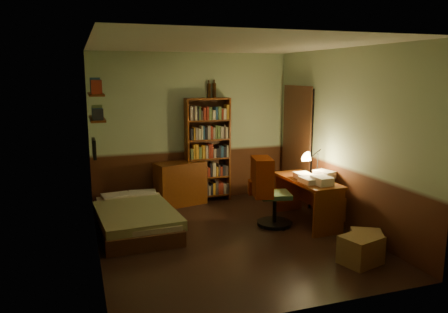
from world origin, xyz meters
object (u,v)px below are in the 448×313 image
object	(u,v)px
bed	(135,210)
office_chair	(275,193)
dresser	(180,183)
mini_stereo	(195,156)
desk	(307,201)
cardboard_box_b	(366,241)
cardboard_box_a	(361,250)
bookshelf	(208,150)
desk_lamp	(318,154)

from	to	relation	value
bed	office_chair	distance (m)	2.07
dresser	office_chair	world-z (taller)	office_chair
mini_stereo	office_chair	distance (m)	1.84
desk	office_chair	distance (m)	0.55
cardboard_box_b	dresser	bearing A→B (deg)	122.88
cardboard_box_a	cardboard_box_b	bearing A→B (deg)	44.73
bed	bookshelf	bearing A→B (deg)	34.85
bed	cardboard_box_b	world-z (taller)	bed
office_chair	cardboard_box_b	world-z (taller)	office_chair
bed	dresser	xyz separation A→B (m)	(0.91, 0.97, 0.09)
cardboard_box_a	cardboard_box_b	size ratio (longest dim) A/B	1.21
desk	bed	bearing A→B (deg)	164.84
office_chair	cardboard_box_a	world-z (taller)	office_chair
bed	desk_lamp	bearing A→B (deg)	-9.54
dresser	office_chair	distance (m)	1.86
cardboard_box_a	dresser	bearing A→B (deg)	115.87
cardboard_box_a	desk_lamp	bearing A→B (deg)	77.11
cardboard_box_b	bookshelf	bearing A→B (deg)	113.88
bed	bookshelf	distance (m)	1.89
desk	desk_lamp	size ratio (longest dim) A/B	1.84
dresser	office_chair	size ratio (longest dim) A/B	0.85
mini_stereo	bookshelf	world-z (taller)	bookshelf
mini_stereo	desk	xyz separation A→B (m)	(1.31, -1.65, -0.47)
mini_stereo	office_chair	size ratio (longest dim) A/B	0.23
desk_lamp	cardboard_box_a	xyz separation A→B (m)	(-0.39, -1.70, -0.85)
desk_lamp	cardboard_box_b	bearing A→B (deg)	-105.17
office_chair	cardboard_box_b	size ratio (longest dim) A/B	2.65
dresser	cardboard_box_b	size ratio (longest dim) A/B	2.24
bed	dresser	bearing A→B (deg)	45.41
desk	dresser	bearing A→B (deg)	133.88
bookshelf	office_chair	bearing A→B (deg)	-71.04
bed	dresser	distance (m)	1.33
office_chair	desk	bearing A→B (deg)	9.58
dresser	bookshelf	xyz separation A→B (m)	(0.53, 0.09, 0.54)
bookshelf	desk_lamp	size ratio (longest dim) A/B	2.66
dresser	mini_stereo	world-z (taller)	mini_stereo
desk	office_chair	bearing A→B (deg)	174.55
mini_stereo	desk_lamp	xyz separation A→B (m)	(1.58, -1.48, 0.21)
desk_lamp	desk	bearing A→B (deg)	-158.61
office_chair	desk_lamp	bearing A→B (deg)	22.78
desk_lamp	office_chair	xyz separation A→B (m)	(-0.79, -0.14, -0.52)
office_chair	mini_stereo	bearing A→B (deg)	128.29
bed	dresser	size ratio (longest dim) A/B	2.24
dresser	mini_stereo	bearing A→B (deg)	9.90
office_chair	dresser	bearing A→B (deg)	138.29
cardboard_box_a	bed	bearing A→B (deg)	138.81
desk_lamp	cardboard_box_b	xyz separation A→B (m)	(-0.09, -1.40, -0.89)
desk	desk_lamp	xyz separation A→B (m)	(0.26, 0.17, 0.68)
dresser	mini_stereo	xyz separation A→B (m)	(0.30, 0.12, 0.43)
mini_stereo	bookshelf	size ratio (longest dim) A/B	0.12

